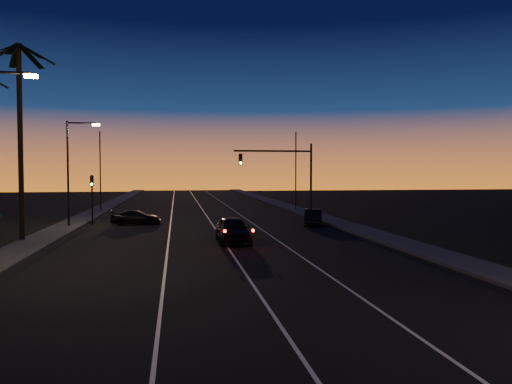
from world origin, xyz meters
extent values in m
cube|color=black|center=(0.00, 30.00, 0.01)|extent=(20.00, 170.00, 0.01)
cube|color=#393936|center=(-11.20, 30.00, 0.08)|extent=(2.40, 170.00, 0.16)
cube|color=#393936|center=(11.20, 30.00, 0.08)|extent=(2.40, 170.00, 0.16)
cube|color=silver|center=(-3.00, 30.00, 0.02)|extent=(0.12, 160.00, 0.01)
cube|color=silver|center=(0.50, 30.00, 0.02)|extent=(0.12, 160.00, 0.01)
cube|color=silver|center=(4.00, 30.00, 0.02)|extent=(0.12, 160.00, 0.01)
cylinder|color=black|center=(-12.20, 30.00, 6.25)|extent=(0.32, 0.32, 12.50)
cube|color=black|center=(-11.17, 30.26, 11.94)|extent=(2.18, 0.92, 1.18)
cube|color=black|center=(-11.76, 30.97, 11.94)|extent=(1.25, 2.12, 1.18)
cube|color=black|center=(-12.68, 30.94, 11.94)|extent=(1.34, 2.09, 1.18)
cube|color=black|center=(-13.24, 30.21, 11.94)|extent=(2.18, 0.82, 1.18)
cube|color=black|center=(-13.01, 29.32, 11.94)|extent=(1.90, 1.69, 1.18)
cube|color=black|center=(-12.17, 28.94, 11.94)|extent=(0.45, 2.16, 1.18)
cube|color=black|center=(-11.35, 29.36, 11.94)|extent=(1.95, 1.61, 1.18)
cylinder|color=black|center=(-9.90, 20.00, 8.85)|extent=(2.20, 0.12, 0.12)
cube|color=#FFB766|center=(-8.80, 20.00, 8.72)|extent=(0.55, 0.26, 0.16)
cylinder|color=black|center=(-11.00, 38.00, 4.25)|extent=(0.16, 0.16, 8.50)
cylinder|color=black|center=(-9.90, 38.00, 8.35)|extent=(2.20, 0.12, 0.12)
cube|color=#FFB766|center=(-8.80, 38.00, 8.22)|extent=(0.55, 0.26, 0.16)
cylinder|color=black|center=(9.50, 40.00, 3.50)|extent=(0.20, 0.20, 7.00)
cylinder|color=black|center=(6.00, 40.00, 6.30)|extent=(7.00, 0.16, 0.16)
cube|color=black|center=(3.10, 40.00, 5.55)|extent=(0.32, 0.28, 1.00)
sphere|color=black|center=(3.10, 39.83, 5.87)|extent=(0.20, 0.20, 0.20)
sphere|color=black|center=(3.10, 39.83, 5.55)|extent=(0.20, 0.20, 0.20)
sphere|color=#14FF59|center=(3.10, 39.83, 5.23)|extent=(0.20, 0.20, 0.20)
cylinder|color=black|center=(-9.50, 40.00, 2.10)|extent=(0.14, 0.14, 4.20)
cube|color=black|center=(-9.50, 40.00, 3.70)|extent=(0.28, 0.25, 0.90)
sphere|color=black|center=(-9.50, 39.85, 3.98)|extent=(0.18, 0.18, 0.18)
sphere|color=black|center=(-9.50, 39.85, 3.70)|extent=(0.18, 0.18, 0.18)
sphere|color=#14FF59|center=(-9.50, 39.85, 3.42)|extent=(0.18, 0.18, 0.18)
cylinder|color=black|center=(-11.00, 55.00, 4.50)|extent=(0.14, 0.14, 9.00)
cylinder|color=black|center=(11.00, 52.00, 4.50)|extent=(0.14, 0.14, 9.00)
imported|color=black|center=(1.01, 27.57, 0.83)|extent=(2.01, 4.84, 1.64)
sphere|color=#FF0F05|center=(0.24, 24.70, 1.09)|extent=(0.18, 0.18, 0.18)
sphere|color=#FF0F05|center=(1.88, 24.72, 1.09)|extent=(0.18, 0.18, 0.18)
imported|color=black|center=(8.70, 36.35, 0.68)|extent=(2.48, 4.29, 1.34)
imported|color=black|center=(-5.89, 39.39, 0.62)|extent=(4.24, 1.82, 1.22)
camera|label=1|loc=(-2.45, -3.54, 4.51)|focal=35.00mm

